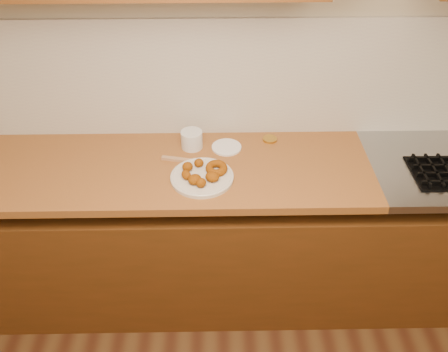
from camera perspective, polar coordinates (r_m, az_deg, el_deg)
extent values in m
cube|color=tan|center=(2.30, 5.01, 15.04)|extent=(4.00, 0.02, 2.70)
cube|color=#53290E|center=(2.60, 4.45, -7.79)|extent=(3.60, 0.60, 0.77)
cube|color=#965A2B|center=(2.30, -11.30, 0.73)|extent=(2.30, 0.62, 0.04)
cube|color=#B9B5A5|center=(2.36, 4.83, 11.56)|extent=(3.60, 0.02, 0.60)
cube|color=black|center=(2.41, 24.51, 0.34)|extent=(0.26, 0.26, 0.01)
cube|color=black|center=(2.37, 22.63, 0.61)|extent=(0.01, 0.24, 0.02)
cube|color=black|center=(2.34, 25.36, -0.71)|extent=(0.24, 0.01, 0.02)
cube|color=black|center=(2.39, 23.95, 0.62)|extent=(0.01, 0.24, 0.02)
cube|color=black|center=(2.38, 24.85, 0.19)|extent=(0.24, 0.01, 0.02)
cube|color=black|center=(2.42, 25.24, 0.63)|extent=(0.01, 0.24, 0.02)
cube|color=black|center=(2.43, 24.35, 1.06)|extent=(0.24, 0.01, 0.02)
cube|color=black|center=(2.47, 23.88, 1.90)|extent=(0.24, 0.01, 0.02)
cylinder|color=beige|center=(2.16, -2.66, -0.16)|extent=(0.29, 0.29, 0.02)
torus|color=#7C3901|center=(2.17, -0.92, 0.95)|extent=(0.12, 0.12, 0.05)
ellipsoid|color=#7C3901|center=(2.18, -4.41, 1.12)|extent=(0.07, 0.06, 0.04)
ellipsoid|color=#7C3901|center=(2.14, -4.58, 0.14)|extent=(0.06, 0.07, 0.04)
ellipsoid|color=#7C3901|center=(2.10, -3.53, -0.41)|extent=(0.08, 0.08, 0.04)
ellipsoid|color=#7C3901|center=(2.08, -2.76, -0.83)|extent=(0.06, 0.06, 0.04)
ellipsoid|color=#7C3901|center=(2.21, -3.04, 1.60)|extent=(0.06, 0.06, 0.04)
ellipsoid|color=#7C3901|center=(2.12, -1.42, -0.09)|extent=(0.08, 0.07, 0.04)
cylinder|color=silver|center=(2.35, -3.90, 4.40)|extent=(0.14, 0.14, 0.09)
cylinder|color=white|center=(2.36, 0.31, 3.48)|extent=(0.19, 0.19, 0.01)
cylinder|color=gold|center=(2.43, 5.54, 4.43)|extent=(0.08, 0.08, 0.01)
cube|color=#A87C54|center=(2.28, -5.30, 1.96)|extent=(0.18, 0.06, 0.01)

